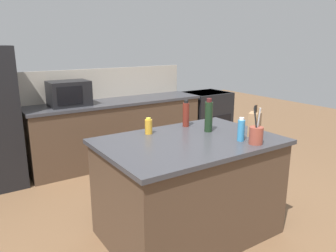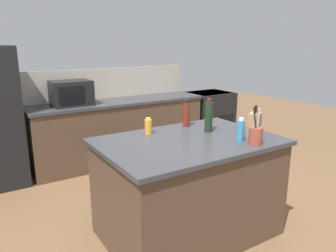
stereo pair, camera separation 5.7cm
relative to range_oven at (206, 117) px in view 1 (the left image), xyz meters
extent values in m
plane|color=brown|center=(-2.05, -2.20, -0.47)|extent=(14.00, 14.00, 0.00)
cube|color=#4C3828|center=(-1.75, 0.00, -0.02)|extent=(2.62, 0.62, 0.90)
cube|color=#38383D|center=(-1.75, 0.00, 0.45)|extent=(2.66, 0.66, 0.04)
cube|color=#B2A899|center=(-1.75, 0.32, 0.70)|extent=(2.62, 0.03, 0.46)
cube|color=#4C3828|center=(-2.05, -2.20, -0.02)|extent=(1.54, 1.04, 0.90)
cube|color=#38383D|center=(-2.05, -2.20, 0.45)|extent=(1.60, 1.10, 0.04)
cube|color=black|center=(0.00, 0.00, -0.01)|extent=(0.76, 0.64, 0.92)
cube|color=black|center=(0.00, -0.32, -0.12)|extent=(0.61, 0.01, 0.41)
cube|color=black|center=(0.00, 0.00, 0.44)|extent=(0.68, 0.58, 0.02)
cube|color=black|center=(-2.45, 0.00, 0.64)|extent=(0.54, 0.38, 0.34)
cube|color=black|center=(-2.50, -0.19, 0.64)|extent=(0.33, 0.01, 0.24)
cube|color=#A87C54|center=(-1.47, -2.43, 0.58)|extent=(0.16, 0.15, 0.22)
cylinder|color=black|center=(-1.50, -2.45, 0.73)|extent=(0.02, 0.02, 0.07)
cylinder|color=black|center=(-1.47, -2.43, 0.73)|extent=(0.02, 0.02, 0.07)
cylinder|color=brown|center=(-1.44, -2.41, 0.73)|extent=(0.02, 0.02, 0.07)
cylinder|color=brown|center=(-1.65, -2.62, 0.55)|extent=(0.12, 0.12, 0.15)
cylinder|color=olive|center=(-1.64, -2.61, 0.70)|extent=(0.01, 0.05, 0.18)
cylinder|color=black|center=(-1.67, -2.61, 0.70)|extent=(0.01, 0.05, 0.18)
cylinder|color=#B2B2B7|center=(-1.65, -2.63, 0.70)|extent=(0.01, 0.03, 0.18)
cylinder|color=black|center=(-1.73, -2.08, 0.62)|extent=(0.08, 0.08, 0.29)
cylinder|color=#4C1919|center=(-1.73, -2.08, 0.78)|extent=(0.05, 0.05, 0.04)
cylinder|color=maroon|center=(-1.80, -1.80, 0.60)|extent=(0.07, 0.07, 0.25)
cylinder|color=black|center=(-1.80, -1.80, 0.73)|extent=(0.04, 0.04, 0.03)
cylinder|color=#3384BC|center=(-1.70, -2.48, 0.57)|extent=(0.06, 0.06, 0.19)
cylinder|color=white|center=(-1.70, -2.48, 0.67)|extent=(0.04, 0.04, 0.02)
cylinder|color=gold|center=(-2.26, -1.83, 0.54)|extent=(0.07, 0.07, 0.14)
cylinder|color=gold|center=(-2.26, -1.83, 0.62)|extent=(0.05, 0.05, 0.02)
camera|label=1|loc=(-3.78, -4.45, 1.33)|focal=35.00mm
camera|label=2|loc=(-3.73, -4.48, 1.33)|focal=35.00mm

